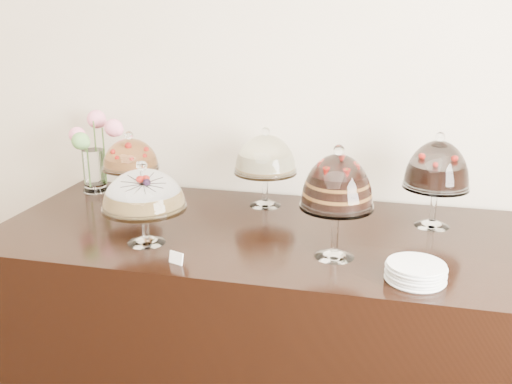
% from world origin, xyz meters
% --- Properties ---
extents(wall_back, '(5.00, 0.04, 3.00)m').
position_xyz_m(wall_back, '(0.00, 3.00, 1.50)').
color(wall_back, beige).
rests_on(wall_back, ground).
extents(display_counter, '(2.20, 1.00, 0.90)m').
position_xyz_m(display_counter, '(0.28, 2.45, 0.45)').
color(display_counter, black).
rests_on(display_counter, ground).
extents(cake_stand_sugar_sponge, '(0.33, 0.33, 0.33)m').
position_xyz_m(cake_stand_sugar_sponge, '(-0.11, 2.21, 1.10)').
color(cake_stand_sugar_sponge, white).
rests_on(cake_stand_sugar_sponge, display_counter).
extents(cake_stand_choco_layer, '(0.27, 0.27, 0.43)m').
position_xyz_m(cake_stand_choco_layer, '(0.62, 2.25, 1.17)').
color(cake_stand_choco_layer, white).
rests_on(cake_stand_choco_layer, display_counter).
extents(cake_stand_cheesecake, '(0.29, 0.29, 0.37)m').
position_xyz_m(cake_stand_cheesecake, '(0.24, 2.77, 1.13)').
color(cake_stand_cheesecake, white).
rests_on(cake_stand_cheesecake, display_counter).
extents(cake_stand_dark_choco, '(0.27, 0.27, 0.41)m').
position_xyz_m(cake_stand_dark_choco, '(0.99, 2.67, 1.15)').
color(cake_stand_dark_choco, white).
rests_on(cake_stand_dark_choco, display_counter).
extents(cake_stand_fruit_tart, '(0.27, 0.27, 0.34)m').
position_xyz_m(cake_stand_fruit_tart, '(-0.39, 2.68, 1.12)').
color(cake_stand_fruit_tart, white).
rests_on(cake_stand_fruit_tart, display_counter).
extents(flower_vase, '(0.27, 0.31, 0.40)m').
position_xyz_m(flower_vase, '(-0.64, 2.79, 1.11)').
color(flower_vase, white).
rests_on(flower_vase, display_counter).
extents(plate_stack, '(0.20, 0.20, 0.06)m').
position_xyz_m(plate_stack, '(0.91, 2.11, 0.93)').
color(plate_stack, white).
rests_on(plate_stack, display_counter).
extents(price_card_left, '(0.06, 0.04, 0.04)m').
position_xyz_m(price_card_left, '(0.07, 2.05, 0.92)').
color(price_card_left, white).
rests_on(price_card_left, display_counter).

